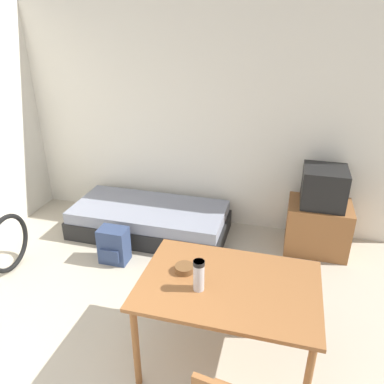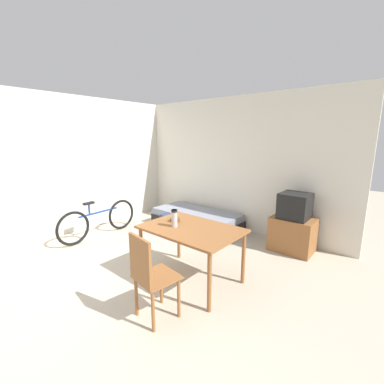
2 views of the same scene
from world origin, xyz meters
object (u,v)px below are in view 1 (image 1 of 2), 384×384
object	(u,v)px
backpack	(114,245)
tv	(319,215)
mate_bowl	(184,269)
thermos_flask	(199,274)
daybed	(150,220)
dining_table	(228,292)

from	to	relation	value
backpack	tv	bearing A→B (deg)	21.16
mate_bowl	backpack	world-z (taller)	mate_bowl
thermos_flask	backpack	xyz separation A→B (m)	(-1.22, 1.09, -0.67)
mate_bowl	tv	bearing A→B (deg)	58.78
daybed	mate_bowl	distance (m)	1.93
tv	backpack	world-z (taller)	tv
tv	mate_bowl	size ratio (longest dim) A/B	7.02
dining_table	thermos_flask	xyz separation A→B (m)	(-0.19, -0.11, 0.21)
tv	dining_table	world-z (taller)	tv
dining_table	mate_bowl	xyz separation A→B (m)	(-0.34, 0.05, 0.11)
backpack	dining_table	bearing A→B (deg)	-34.66
mate_bowl	dining_table	bearing A→B (deg)	-8.56
tv	mate_bowl	bearing A→B (deg)	-121.22
daybed	dining_table	xyz separation A→B (m)	(1.26, -1.65, 0.48)
tv	thermos_flask	xyz separation A→B (m)	(-0.91, -1.92, 0.43)
tv	dining_table	bearing A→B (deg)	-111.74
tv	backpack	size ratio (longest dim) A/B	2.48
daybed	dining_table	bearing A→B (deg)	-52.66
daybed	thermos_flask	xyz separation A→B (m)	(1.06, -1.76, 0.69)
daybed	mate_bowl	xyz separation A→B (m)	(0.91, -1.59, 0.59)
mate_bowl	backpack	size ratio (longest dim) A/B	0.35
thermos_flask	backpack	bearing A→B (deg)	138.23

